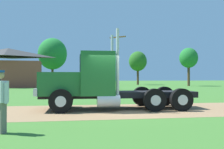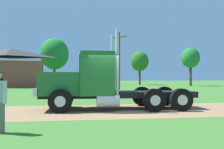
% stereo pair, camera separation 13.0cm
% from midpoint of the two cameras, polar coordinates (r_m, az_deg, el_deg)
% --- Properties ---
extents(ground_plane, '(200.00, 200.00, 0.00)m').
position_cam_midpoint_polar(ground_plane, '(12.01, 0.96, -7.93)').
color(ground_plane, '#40762D').
extents(dirt_track, '(120.00, 5.10, 0.01)m').
position_cam_midpoint_polar(dirt_track, '(12.01, 0.96, -7.91)').
color(dirt_track, '#9A7650').
rests_on(dirt_track, ground_plane).
extents(truck_foreground_white, '(7.57, 2.85, 3.72)m').
position_cam_midpoint_polar(truck_foreground_white, '(12.37, -3.32, -1.96)').
color(truck_foreground_white, black).
rests_on(truck_foreground_white, ground_plane).
extents(shed_building, '(10.49, 6.15, 5.93)m').
position_cam_midpoint_polar(shed_building, '(42.18, -21.47, 1.25)').
color(shed_building, '#964839').
rests_on(shed_building, ground_plane).
extents(utility_pole_near, '(1.77, 1.53, 7.04)m').
position_cam_midpoint_polar(utility_pole_near, '(31.64, 1.67, 3.44)').
color(utility_pole_near, brown).
rests_on(utility_pole_near, ground_plane).
extents(tree_mid, '(5.42, 5.42, 8.95)m').
position_cam_midpoint_polar(tree_mid, '(50.42, -12.51, 4.44)').
color(tree_mid, '#513823').
rests_on(tree_mid, ground_plane).
extents(tree_right, '(3.65, 3.65, 6.80)m').
position_cam_midpoint_polar(tree_right, '(52.91, 6.18, 2.89)').
color(tree_right, '#513823').
rests_on(tree_right, ground_plane).
extents(tree_far_right, '(3.21, 3.21, 6.71)m').
position_cam_midpoint_polar(tree_far_right, '(47.46, 17.00, 3.48)').
color(tree_far_right, '#513823').
rests_on(tree_far_right, ground_plane).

